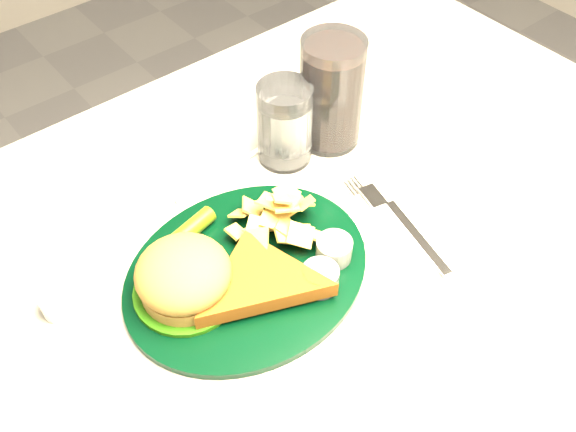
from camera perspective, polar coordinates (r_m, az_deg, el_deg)
name	(u,v)px	position (r m, az deg, el deg)	size (l,w,h in m)	color
table	(292,390)	(1.10, 0.38, -15.21)	(1.20, 0.80, 0.75)	#ABA89B
dinner_plate	(246,256)	(0.73, -3.76, -3.56)	(0.30, 0.25, 0.07)	black
water_glass	(285,124)	(0.86, -0.29, 8.20)	(0.07, 0.07, 0.12)	white
cola_glass	(331,93)	(0.88, 3.87, 10.89)	(0.09, 0.09, 0.16)	black
fork_napkin	(411,232)	(0.81, 10.90, -1.41)	(0.13, 0.17, 0.01)	white
ramekin	(59,303)	(0.76, -19.71, -7.28)	(0.04, 0.04, 0.03)	silver
wrapped_straw	(237,164)	(0.88, -4.55, 4.67)	(0.21, 0.07, 0.01)	white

